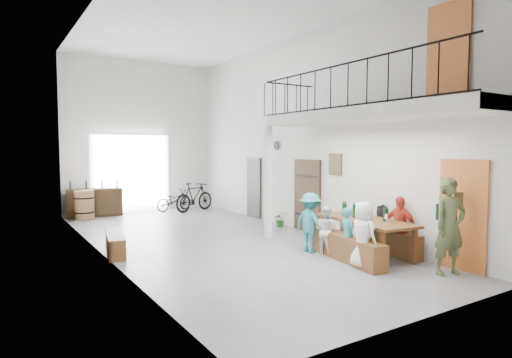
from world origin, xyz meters
TOP-DOWN VIEW (x-y plane):
  - floor at (0.00, 0.00)m, footprint 12.00×12.00m
  - room_walls at (0.00, 0.00)m, footprint 12.00×12.00m
  - gateway_portal at (-0.40, 5.94)m, footprint 2.80×0.08m
  - right_wall_decor at (2.70, -1.87)m, footprint 0.07×8.28m
  - balcony at (1.98, -3.13)m, footprint 1.52×5.62m
  - tasting_table at (2.04, -3.09)m, footprint 1.28×2.48m
  - bench_inner at (1.38, -3.17)m, footprint 0.71×2.28m
  - bench_wall at (2.56, -2.99)m, footprint 0.45×2.30m
  - tableware at (2.07, -2.85)m, footprint 0.55×1.55m
  - side_bench at (-2.50, -0.08)m, footprint 0.62×1.60m
  - oak_barrel at (-2.17, 5.17)m, footprint 0.64×0.64m
  - serving_counter at (-1.75, 5.65)m, footprint 1.85×0.75m
  - counter_bottles at (-1.75, 5.63)m, footprint 1.54×0.30m
  - guest_left_a at (1.25, -3.80)m, footprint 0.42×0.64m
  - guest_left_b at (1.33, -3.29)m, footprint 0.28×0.41m
  - guest_left_c at (1.36, -2.61)m, footprint 0.51×0.59m
  - guest_left_d at (1.22, -2.25)m, footprint 0.59×0.91m
  - guest_right_a at (2.54, -3.58)m, footprint 0.47×0.81m
  - guest_right_b at (2.68, -2.99)m, footprint 0.45×1.00m
  - guest_right_c at (2.62, -2.33)m, footprint 0.34×0.51m
  - host_standing at (2.25, -4.93)m, footprint 0.73×0.57m
  - potted_plant at (2.45, 0.62)m, footprint 0.48×0.44m
  - bicycle_near at (1.01, 5.38)m, footprint 1.60×0.89m
  - bicycle_far at (1.60, 4.86)m, footprint 1.84×1.05m

SIDE VIEW (x-z plane):
  - floor at x=0.00m, z-range 0.00..0.00m
  - potted_plant at x=2.45m, z-range 0.00..0.44m
  - side_bench at x=-2.50m, z-range 0.00..0.44m
  - bench_inner at x=1.38m, z-range 0.00..0.52m
  - bench_wall at x=2.56m, z-range 0.00..0.53m
  - bicycle_near at x=1.01m, z-range 0.00..0.80m
  - oak_barrel at x=-2.17m, z-range 0.00..0.94m
  - serving_counter at x=-1.75m, z-range 0.00..0.95m
  - guest_right_c at x=2.62m, z-range 0.00..1.03m
  - guest_right_b at x=2.68m, z-range 0.00..1.05m
  - bicycle_far at x=1.60m, z-range 0.00..1.07m
  - guest_left_c at x=1.36m, z-range 0.00..1.07m
  - guest_left_b at x=1.33m, z-range 0.00..1.11m
  - guest_left_a at x=1.25m, z-range 0.00..1.28m
  - guest_right_a at x=2.54m, z-range 0.00..1.30m
  - guest_left_d at x=1.22m, z-range 0.00..1.32m
  - tasting_table at x=2.04m, z-range 0.31..1.10m
  - host_standing at x=2.25m, z-range 0.00..1.78m
  - tableware at x=2.07m, z-range 0.75..1.10m
  - counter_bottles at x=-1.75m, z-range 0.95..1.23m
  - gateway_portal at x=-0.40m, z-range 0.00..2.80m
  - right_wall_decor at x=2.70m, z-range -0.80..4.28m
  - balcony at x=1.98m, z-range 0.97..4.96m
  - room_walls at x=0.00m, z-range -2.45..9.55m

